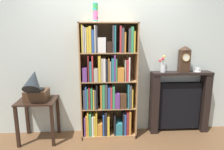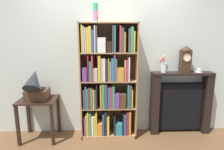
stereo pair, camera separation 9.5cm
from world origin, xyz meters
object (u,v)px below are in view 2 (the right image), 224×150
(bookshelf, at_px, (107,86))
(flower_vase, at_px, (164,66))
(gramophone, at_px, (35,86))
(mantel_clock, at_px, (185,59))
(fireplace_mantel, at_px, (180,103))
(teacup_with_saucer, at_px, (199,70))
(side_table_left, at_px, (39,109))
(cup_stack, at_px, (95,13))

(bookshelf, relative_size, flower_vase, 6.75)
(gramophone, distance_m, mantel_clock, 2.41)
(flower_vase, bearing_deg, fireplace_mantel, 2.66)
(bookshelf, height_order, fireplace_mantel, bookshelf)
(fireplace_mantel, relative_size, teacup_with_saucer, 8.43)
(gramophone, height_order, flower_vase, flower_vase)
(side_table_left, xyz_separation_m, flower_vase, (2.02, 0.14, 0.66))
(bookshelf, bearing_deg, gramophone, -173.75)
(bookshelf, distance_m, fireplace_mantel, 1.30)
(bookshelf, height_order, side_table_left, bookshelf)
(side_table_left, height_order, teacup_with_saucer, teacup_with_saucer)
(mantel_clock, bearing_deg, side_table_left, -176.81)
(gramophone, distance_m, flower_vase, 2.05)
(bookshelf, bearing_deg, fireplace_mantel, 4.25)
(bookshelf, relative_size, side_table_left, 2.74)
(side_table_left, distance_m, gramophone, 0.40)
(bookshelf, relative_size, mantel_clock, 4.32)
(fireplace_mantel, bearing_deg, flower_vase, -177.34)
(cup_stack, height_order, mantel_clock, cup_stack)
(bookshelf, height_order, mantel_clock, bookshelf)
(flower_vase, bearing_deg, cup_stack, -176.95)
(gramophone, bearing_deg, fireplace_mantel, 5.19)
(bookshelf, relative_size, gramophone, 3.40)
(bookshelf, xyz_separation_m, side_table_left, (-1.10, -0.06, -0.36))
(mantel_clock, height_order, flower_vase, mantel_clock)
(gramophone, relative_size, mantel_clock, 1.27)
(cup_stack, bearing_deg, fireplace_mantel, 2.96)
(cup_stack, distance_m, gramophone, 1.44)
(teacup_with_saucer, bearing_deg, fireplace_mantel, 176.25)
(bookshelf, distance_m, flower_vase, 0.97)
(cup_stack, distance_m, mantel_clock, 1.61)
(side_table_left, bearing_deg, fireplace_mantel, 3.68)
(flower_vase, relative_size, teacup_with_saucer, 2.17)
(side_table_left, bearing_deg, flower_vase, 3.85)
(fireplace_mantel, xyz_separation_m, teacup_with_saucer, (0.26, -0.02, 0.57))
(fireplace_mantel, bearing_deg, teacup_with_saucer, -3.75)
(cup_stack, xyz_separation_m, flower_vase, (1.09, 0.06, -0.83))
(bookshelf, distance_m, teacup_with_saucer, 1.53)
(mantel_clock, bearing_deg, gramophone, -175.32)
(cup_stack, xyz_separation_m, side_table_left, (-0.93, -0.08, -1.48))
(cup_stack, distance_m, side_table_left, 1.75)
(cup_stack, height_order, fireplace_mantel, cup_stack)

